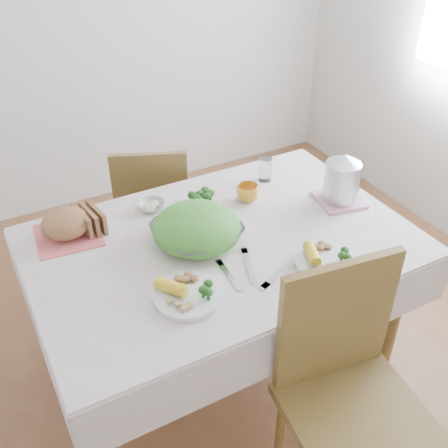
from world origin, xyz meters
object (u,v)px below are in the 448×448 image
chair_near (358,422)px  electric_kettle (342,178)px  chair_far (154,204)px  salad_bowl (197,233)px  dinner_plate_left (188,295)px  yellow_mug (248,193)px  dinner_plate_right (325,260)px  dining_table (222,310)px

chair_near → electric_kettle: electric_kettle is taller
chair_far → salad_bowl: chair_far is taller
chair_near → dinner_plate_left: bearing=132.1°
electric_kettle → salad_bowl: bearing=168.2°
chair_near → yellow_mug: bearing=89.3°
dinner_plate_right → chair_near: bearing=-110.6°
dinner_plate_right → chair_far: bearing=102.8°
dining_table → salad_bowl: 0.44m
electric_kettle → chair_far: bearing=116.4°
salad_bowl → dinner_plate_right: 0.50m
dining_table → electric_kettle: electric_kettle is taller
dining_table → chair_near: size_ratio=1.41×
dinner_plate_right → salad_bowl: bearing=136.2°
chair_far → salad_bowl: size_ratio=2.64×
chair_far → salad_bowl: bearing=105.3°
dining_table → chair_far: (0.02, 0.81, 0.09)m
chair_near → electric_kettle: 1.00m
chair_near → dinner_plate_right: bearing=76.7°
dinner_plate_right → dinner_plate_left: bearing=171.9°
yellow_mug → salad_bowl: bearing=-153.0°
yellow_mug → electric_kettle: electric_kettle is taller
chair_near → dinner_plate_left: 0.71m
dinner_plate_left → yellow_mug: size_ratio=2.55×
chair_far → dinner_plate_left: bearing=98.3°
chair_far → dinner_plate_left: (-0.28, -1.04, 0.31)m
chair_far → electric_kettle: (0.57, -0.81, 0.42)m
chair_far → yellow_mug: bearing=133.5°
chair_near → salad_bowl: chair_near is taller
chair_far → dinner_plate_right: bearing=126.1°
chair_near → dinner_plate_left: (-0.36, 0.53, 0.31)m
salad_bowl → chair_far: bearing=82.0°
chair_near → dinner_plate_right: size_ratio=4.16×
chair_far → electric_kettle: electric_kettle is taller
dining_table → dinner_plate_left: 0.53m
chair_far → dinner_plate_left: 1.12m
dining_table → electric_kettle: (0.59, 0.00, 0.51)m
dining_table → yellow_mug: yellow_mug is taller
chair_near → salad_bowl: (-0.19, 0.80, 0.34)m
dining_table → dinner_plate_right: 0.57m
chair_near → dinner_plate_right: 0.57m
salad_bowl → dinner_plate_left: bearing=-122.0°
dinner_plate_left → yellow_mug: 0.67m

